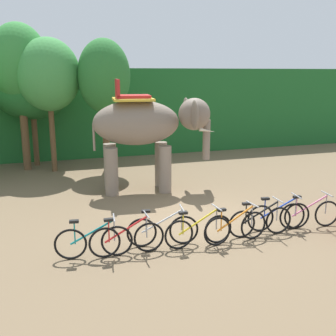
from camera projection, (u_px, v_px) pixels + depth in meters
ground_plane at (198, 220)px, 11.12m from camera, size 80.00×80.00×0.00m
foliage_hedge at (116, 108)px, 21.95m from camera, size 36.00×6.00×4.19m
tree_center at (19, 64)px, 15.94m from camera, size 2.34×2.34×5.93m
tree_left at (32, 93)px, 17.04m from camera, size 3.15×3.15×4.25m
tree_far_right at (49, 75)px, 15.78m from camera, size 2.48×2.48×5.34m
tree_center_right at (104, 77)px, 15.86m from camera, size 2.08×2.08×5.31m
elephant at (146, 127)px, 13.52m from camera, size 4.22×2.12×3.78m
bike_teal at (94, 241)px, 8.77m from camera, size 1.70×0.52×0.92m
bike_red at (127, 239)px, 8.91m from camera, size 1.71×0.52×0.92m
bike_white at (163, 230)px, 9.40m from camera, size 1.70×0.52×0.92m
bike_yellow at (199, 231)px, 9.36m from camera, size 1.71×0.52×0.92m
bike_orange at (235, 227)px, 9.58m from camera, size 1.71×0.52×0.92m
bike_black at (260, 221)px, 9.97m from camera, size 1.71×0.52×0.92m
bike_blue at (279, 216)px, 10.33m from camera, size 1.70×0.52×0.92m
bike_pink at (310, 214)px, 10.48m from camera, size 1.71×0.52×0.92m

